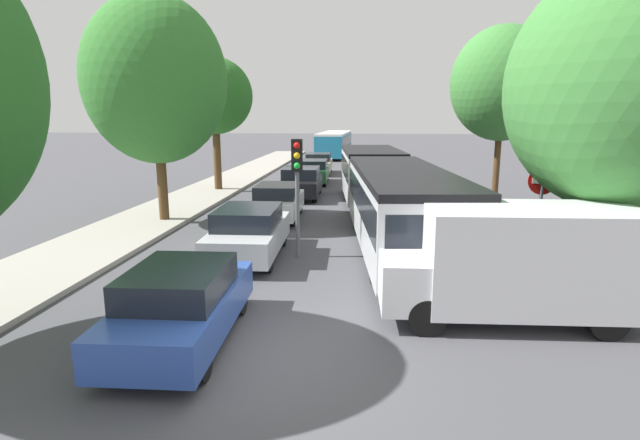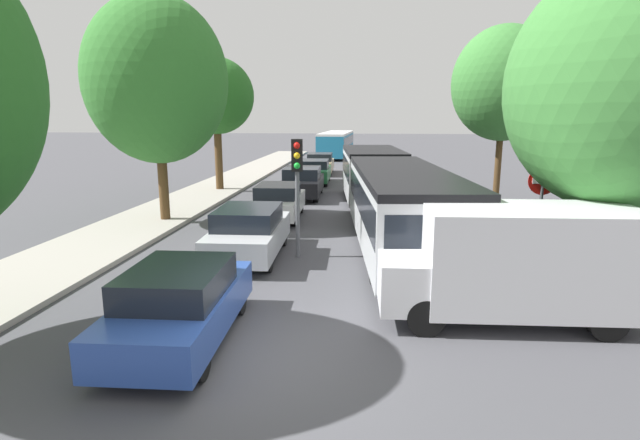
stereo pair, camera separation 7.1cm
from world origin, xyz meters
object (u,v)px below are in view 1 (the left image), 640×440
(no_entry_sign, at_px, (540,204))
(tree_right_near, at_px, (624,94))
(white_van, at_px, (517,260))
(city_bus_rear, at_px, (335,143))
(queued_car_blue, at_px, (181,304))
(queued_car_green, at_px, (313,172))
(tree_left_mid, at_px, (155,84))
(queued_car_white, at_px, (278,202))
(direction_sign_post, at_px, (544,166))
(queued_car_silver, at_px, (249,232))
(articulated_bus, at_px, (386,187))
(queued_car_black, at_px, (301,182))
(queued_car_tan, at_px, (319,163))
(tree_right_mid, at_px, (503,84))
(tree_left_far, at_px, (215,96))
(traffic_light, at_px, (297,171))

(no_entry_sign, bearing_deg, tree_right_near, 52.39)
(white_van, bearing_deg, city_bus_rear, -83.23)
(queued_car_blue, bearing_deg, queued_car_green, -1.83)
(queued_car_green, bearing_deg, tree_left_mid, 156.91)
(queued_car_white, distance_m, tree_left_mid, 6.22)
(queued_car_blue, bearing_deg, white_van, -77.07)
(queued_car_white, relative_size, direction_sign_post, 1.13)
(queued_car_silver, xyz_separation_m, direction_sign_post, (8.67, 2.01, 1.80))
(articulated_bus, distance_m, no_entry_sign, 6.80)
(queued_car_green, xyz_separation_m, tree_left_mid, (-4.48, -11.52, 4.42))
(articulated_bus, xyz_separation_m, queued_car_black, (-3.96, 5.92, -0.67))
(queued_car_tan, xyz_separation_m, tree_left_mid, (-4.29, -16.47, 4.41))
(queued_car_white, relative_size, tree_right_mid, 0.53)
(queued_car_silver, xyz_separation_m, tree_left_far, (-4.65, 12.25, 4.22))
(articulated_bus, height_order, tree_left_mid, tree_left_mid)
(queued_car_white, bearing_deg, tree_left_far, 31.40)
(tree_right_mid, bearing_deg, traffic_light, -132.27)
(white_van, relative_size, tree_left_far, 0.73)
(direction_sign_post, bearing_deg, queued_car_tan, -60.77)
(tree_left_mid, distance_m, tree_right_near, 14.69)
(queued_car_black, xyz_separation_m, tree_right_near, (8.83, -12.58, 3.74))
(queued_car_white, bearing_deg, queued_car_black, -4.27)
(queued_car_blue, bearing_deg, tree_right_near, -69.62)
(white_van, relative_size, tree_left_mid, 0.61)
(direction_sign_post, relative_size, tree_right_near, 0.49)
(queued_car_black, distance_m, tree_right_near, 15.82)
(queued_car_blue, relative_size, tree_left_mid, 0.50)
(traffic_light, xyz_separation_m, tree_left_mid, (-5.78, 4.11, 2.64))
(city_bus_rear, relative_size, no_entry_sign, 3.93)
(queued_car_green, distance_m, traffic_light, 15.79)
(articulated_bus, xyz_separation_m, queued_car_blue, (-3.93, -10.25, -0.70))
(direction_sign_post, height_order, tree_left_mid, tree_left_mid)
(articulated_bus, relative_size, queued_car_silver, 3.91)
(queued_car_green, xyz_separation_m, queued_car_tan, (-0.19, 4.94, 0.01))
(articulated_bus, relative_size, queued_car_blue, 4.03)
(queued_car_green, bearing_deg, articulated_bus, -162.28)
(city_bus_rear, relative_size, queued_car_green, 2.68)
(queued_car_silver, xyz_separation_m, queued_car_white, (-0.16, 5.39, -0.04))
(queued_car_white, height_order, queued_car_green, queued_car_green)
(no_entry_sign, xyz_separation_m, direction_sign_post, (0.99, 2.99, 0.68))
(queued_car_tan, height_order, tree_right_mid, tree_right_mid)
(queued_car_silver, bearing_deg, city_bus_rear, -1.84)
(traffic_light, bearing_deg, queued_car_silver, -90.36)
(queued_car_silver, distance_m, no_entry_sign, 7.82)
(queued_car_silver, xyz_separation_m, queued_car_tan, (-0.10, 20.76, -0.02))
(articulated_bus, relative_size, queued_car_black, 3.83)
(queued_car_blue, distance_m, traffic_light, 6.11)
(traffic_light, bearing_deg, direction_sign_post, 95.97)
(tree_right_mid, bearing_deg, no_entry_sign, -97.20)
(articulated_bus, height_order, queued_car_blue, articulated_bus)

